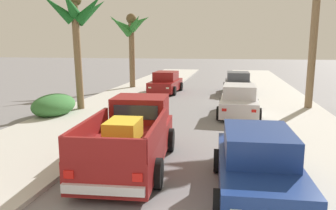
{
  "coord_description": "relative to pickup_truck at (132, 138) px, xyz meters",
  "views": [
    {
      "loc": [
        2.0,
        -3.68,
        3.47
      ],
      "look_at": [
        -0.31,
        8.61,
        1.2
      ],
      "focal_mm": 35.58,
      "sensor_mm": 36.0,
      "label": 1
    }
  ],
  "objects": [
    {
      "name": "curb_right",
      "position": [
        4.46,
        6.64,
        -0.74
      ],
      "size": [
        0.16,
        60.0,
        0.1
      ],
      "primitive_type": "cube",
      "color": "silver",
      "rests_on": "ground"
    },
    {
      "name": "pickup_truck",
      "position": [
        0.0,
        0.0,
        0.0
      ],
      "size": [
        2.48,
        5.33,
        1.8
      ],
      "color": "maroon",
      "rests_on": "ground"
    },
    {
      "name": "sidewalk_left",
      "position": [
        -3.84,
        6.64,
        -0.73
      ],
      "size": [
        4.69,
        60.0,
        0.12
      ],
      "primitive_type": "cube",
      "color": "beige",
      "rests_on": "ground"
    },
    {
      "name": "hedge_bush",
      "position": [
        -5.67,
        5.69,
        -0.24
      ],
      "size": [
        1.8,
        2.8,
        1.1
      ],
      "primitive_type": "ellipsoid",
      "color": "#387538",
      "rests_on": "ground"
    },
    {
      "name": "car_right_mid",
      "position": [
        3.33,
        15.4,
        -0.08
      ],
      "size": [
        2.09,
        4.29,
        1.54
      ],
      "color": "#474C56",
      "rests_on": "ground"
    },
    {
      "name": "palm_tree_right_mid",
      "position": [
        -4.93,
        7.11,
        4.04
      ],
      "size": [
        3.26,
        3.7,
        6.05
      ],
      "color": "brown",
      "rests_on": "ground"
    },
    {
      "name": "palm_tree_left_fore",
      "position": [
        -5.0,
        16.57,
        3.85
      ],
      "size": [
        3.5,
        3.89,
        5.86
      ],
      "color": "brown",
      "rests_on": "ground"
    },
    {
      "name": "sidewalk_right",
      "position": [
        5.4,
        6.64,
        -0.73
      ],
      "size": [
        4.69,
        60.0,
        0.12
      ],
      "primitive_type": "cube",
      "color": "beige",
      "rests_on": "ground"
    },
    {
      "name": "car_right_near",
      "position": [
        3.47,
        -1.41,
        -0.08
      ],
      "size": [
        2.17,
        4.32,
        1.54
      ],
      "color": "navy",
      "rests_on": "ground"
    },
    {
      "name": "curb_left",
      "position": [
        -2.9,
        6.64,
        -0.74
      ],
      "size": [
        0.16,
        60.0,
        0.1
      ],
      "primitive_type": "cube",
      "color": "silver",
      "rests_on": "ground"
    },
    {
      "name": "car_left_mid",
      "position": [
        -1.87,
        14.84,
        -0.08
      ],
      "size": [
        2.14,
        4.31,
        1.54
      ],
      "color": "maroon",
      "rests_on": "ground"
    },
    {
      "name": "car_left_near",
      "position": [
        3.24,
        7.61,
        -0.08
      ],
      "size": [
        2.09,
        4.29,
        1.54
      ],
      "color": "silver",
      "rests_on": "ground"
    }
  ]
}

